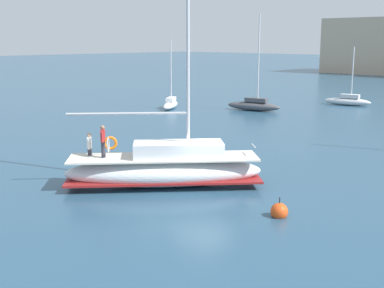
% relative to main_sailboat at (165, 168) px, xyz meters
% --- Properties ---
extents(ground_plane, '(400.00, 400.00, 0.00)m').
position_rel_main_sailboat_xyz_m(ground_plane, '(1.78, 0.91, -0.91)').
color(ground_plane, '#284C66').
extents(main_sailboat, '(8.21, 8.74, 13.25)m').
position_rel_main_sailboat_xyz_m(main_sailboat, '(0.00, 0.00, 0.00)').
color(main_sailboat, silver).
rests_on(main_sailboat, ground).
extents(moored_sloop_near, '(5.72, 2.73, 9.46)m').
position_rel_main_sailboat_xyz_m(moored_sloop_near, '(-13.04, 24.54, -0.29)').
color(moored_sloop_near, '#4C4C51').
rests_on(moored_sloop_near, ground).
extents(moored_cutter_right, '(3.47, 4.53, 7.07)m').
position_rel_main_sailboat_xyz_m(moored_cutter_right, '(-20.17, 19.77, -0.39)').
color(moored_cutter_right, white).
rests_on(moored_cutter_right, ground).
extents(moored_ketch_distant, '(5.16, 2.24, 6.30)m').
position_rel_main_sailboat_xyz_m(moored_ketch_distant, '(-8.22, 35.03, -0.39)').
color(moored_ketch_distant, silver).
rests_on(moored_ketch_distant, ground).
extents(mooring_buoy, '(0.72, 0.72, 0.96)m').
position_rel_main_sailboat_xyz_m(mooring_buoy, '(6.55, 0.16, -0.70)').
color(mooring_buoy, '#EA4C19').
rests_on(mooring_buoy, ground).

